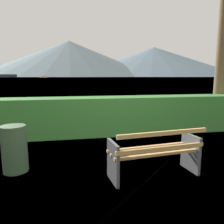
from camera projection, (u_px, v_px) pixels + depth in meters
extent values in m
plane|color=#4C6B33|center=(153.00, 175.00, 3.87)|extent=(1400.00, 1400.00, 0.00)
plane|color=#7A99A8|center=(70.00, 77.00, 301.79)|extent=(620.00, 620.00, 0.00)
cube|color=tan|center=(159.00, 154.00, 3.62)|extent=(1.57, 0.25, 0.04)
cube|color=tan|center=(154.00, 150.00, 3.80)|extent=(1.57, 0.25, 0.04)
cube|color=tan|center=(149.00, 147.00, 3.98)|extent=(1.57, 0.25, 0.04)
cube|color=tan|center=(162.00, 149.00, 3.53)|extent=(1.56, 0.23, 0.06)
cube|color=tan|center=(164.00, 133.00, 3.44)|extent=(1.56, 0.23, 0.06)
cube|color=#4C4C51|center=(113.00, 162.00, 3.57)|extent=(0.11, 0.51, 0.68)
cube|color=#4C4C51|center=(190.00, 153.00, 4.02)|extent=(0.11, 0.51, 0.68)
cube|color=#387A33|center=(118.00, 115.00, 6.61)|extent=(8.31, 0.85, 1.11)
cylinder|color=brown|center=(222.00, 56.00, 7.52)|extent=(0.39, 0.39, 4.82)
cylinder|color=#385138|center=(15.00, 149.00, 3.96)|extent=(0.44, 0.44, 0.85)
cube|color=gold|center=(44.00, 77.00, 219.30)|extent=(7.23, 4.51, 0.89)
cube|color=silver|center=(44.00, 76.00, 219.15)|extent=(2.87, 2.32, 0.95)
cone|color=slate|center=(69.00, 59.00, 523.62)|extent=(411.28, 411.28, 83.47)
cone|color=slate|center=(154.00, 62.00, 574.93)|extent=(426.92, 426.92, 75.24)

